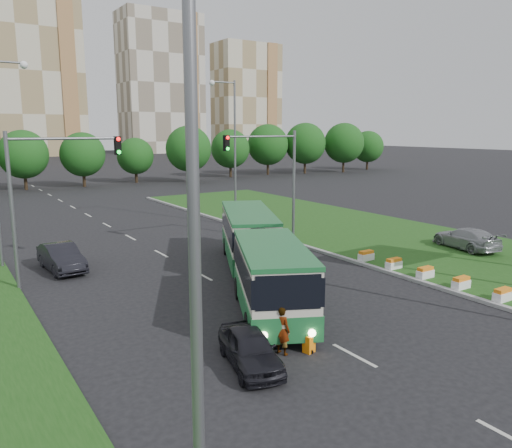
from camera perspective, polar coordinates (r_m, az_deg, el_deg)
ground at (r=25.04m, az=6.48°, el=-8.10°), size 360.00×360.00×0.00m
grass_median at (r=39.31m, az=13.72°, el=-1.28°), size 14.00×60.00×0.15m
median_kerb at (r=34.66m, az=5.80°, el=-2.60°), size 0.30×60.00×0.18m
lane_markings at (r=40.90m, az=-15.08°, el=-0.99°), size 0.20×100.00×0.01m
flower_planters at (r=28.00m, az=20.55°, el=-5.73°), size 1.10×11.50×0.60m
traffic_mast_median at (r=34.66m, az=2.23°, el=6.26°), size 5.76×0.32×8.00m
traffic_mast_left at (r=27.75m, az=-22.99°, el=4.29°), size 5.76×0.32×8.00m
street_lamps at (r=30.79m, az=-9.74°, el=6.76°), size 36.00×60.00×12.00m
tree_line at (r=77.49m, az=-14.22°, el=7.79°), size 120.00×8.00×9.00m
apartment_tower_ceast at (r=171.72m, az=-23.72°, el=15.54°), size 25.00×15.00×50.00m
apartment_tower_east at (r=182.91m, az=-10.80°, el=15.41°), size 27.00×15.00×47.00m
midrise_east at (r=198.74m, az=-1.11°, el=14.19°), size 24.00×14.00×40.00m
articulated_bus at (r=26.14m, az=-0.58°, el=-3.26°), size 2.68×17.19×2.83m
car_left_near at (r=17.69m, az=-0.69°, el=-14.02°), size 2.44×4.09×1.30m
car_left_far at (r=31.05m, az=-21.36°, el=-3.58°), size 1.96×4.80×1.55m
car_median at (r=36.41m, az=22.88°, el=-1.50°), size 2.93×5.25×1.44m
pedestrian at (r=18.48m, az=3.01°, el=-12.02°), size 0.60×0.76×1.83m
shopping_trolley at (r=18.91m, az=6.07°, el=-13.47°), size 0.38×0.41×0.66m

